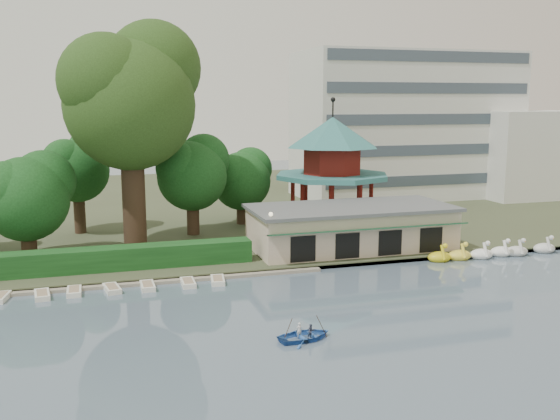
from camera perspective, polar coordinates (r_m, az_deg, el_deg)
name	(u,v)px	position (r m, az deg, el deg)	size (l,w,h in m)	color
ground_plane	(339,356)	(35.15, 5.45, -13.16)	(220.00, 220.00, 0.00)	slate
shore	(193,204)	(83.91, -8.00, 0.55)	(220.00, 70.00, 0.40)	#424930
embankment	(259,272)	(50.64, -1.95, -5.66)	(220.00, 0.60, 0.30)	gray
dock	(105,285)	(49.02, -15.70, -6.60)	(34.00, 1.60, 0.24)	gray
boathouse	(351,227)	(57.61, 6.50, -1.53)	(18.60, 9.39, 3.90)	beige
pavilion	(332,161)	(66.80, 4.79, 4.52)	(12.40, 12.40, 13.50)	beige
office_building	(425,130)	(90.91, 13.12, 7.15)	(38.00, 18.00, 20.00)	silver
hedge	(64,262)	(51.97, -19.16, -4.50)	(30.00, 2.00, 1.80)	#1A4D1C
lamp_post	(271,228)	(51.87, -0.85, -1.65)	(0.36, 0.36, 4.28)	black
big_tree	(131,93)	(58.18, -13.45, 10.36)	(12.85, 11.98, 20.73)	#3A281C
small_trees	(89,183)	(61.50, -17.06, 2.37)	(39.85, 16.93, 10.45)	#3A281C
swan_boats	(491,253)	(58.88, 18.75, -3.72)	(13.14, 2.08, 1.92)	yellow
moored_rowboats	(57,293)	(47.79, -19.73, -7.17)	(24.86, 2.72, 0.36)	white
rowboat_with_passengers	(305,332)	(37.09, 2.31, -11.06)	(5.07, 4.01, 2.01)	#2E60B1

